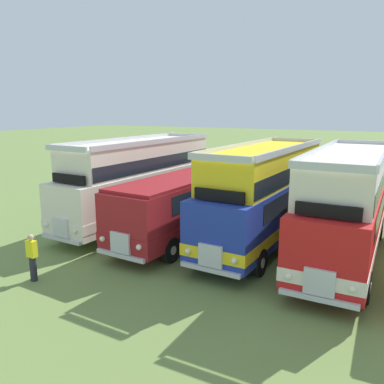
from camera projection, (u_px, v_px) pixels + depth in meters
bus_first_in_row at (141, 179)px, 21.02m from camera, size 2.89×10.96×4.52m
bus_second_in_row at (194, 199)px, 19.12m from camera, size 2.99×10.82×2.99m
bus_third_in_row at (265, 193)px, 17.52m from camera, size 2.85×10.19×4.52m
bus_fourth_in_row at (347, 202)px, 15.78m from camera, size 2.70×10.66×4.52m
marshal_person at (32, 257)px, 13.91m from camera, size 0.36×0.24×1.73m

